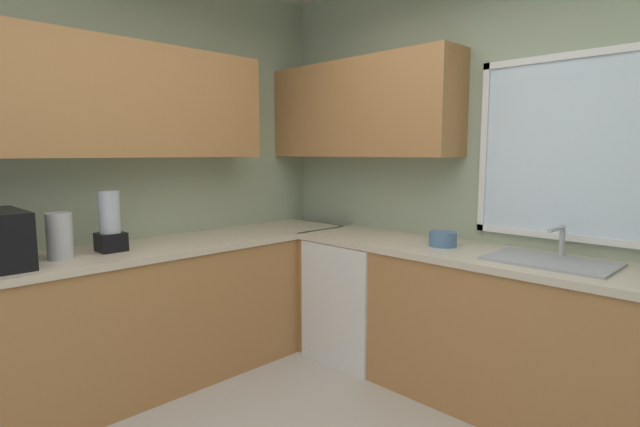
# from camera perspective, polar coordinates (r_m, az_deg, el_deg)

# --- Properties ---
(room_shell) EXTENTS (3.95, 3.66, 2.79)m
(room_shell) POSITION_cam_1_polar(r_m,az_deg,el_deg) (2.35, 0.20, 15.29)
(room_shell) COLOR #9EAD8E
(room_shell) RESTS_ON ground_plane
(counter_run_left) EXTENTS (0.65, 3.27, 0.90)m
(counter_run_left) POSITION_cam_1_polar(r_m,az_deg,el_deg) (3.28, -21.73, -11.64)
(counter_run_left) COLOR #AD7542
(counter_run_left) RESTS_ON ground_plane
(counter_run_back) EXTENTS (3.04, 0.65, 0.90)m
(counter_run_back) POSITION_cam_1_polar(r_m,az_deg,el_deg) (3.03, 22.43, -13.22)
(counter_run_back) COLOR #AD7542
(counter_run_back) RESTS_ON ground_plane
(dishwasher) EXTENTS (0.60, 0.60, 0.85)m
(dishwasher) POSITION_cam_1_polar(r_m,az_deg,el_deg) (3.59, 4.70, -9.91)
(dishwasher) COLOR white
(dishwasher) RESTS_ON ground_plane
(kettle) EXTENTS (0.13, 0.13, 0.26)m
(kettle) POSITION_cam_1_polar(r_m,az_deg,el_deg) (3.01, -28.33, -2.35)
(kettle) COLOR #B7B7BC
(kettle) RESTS_ON counter_run_left
(sink_assembly) EXTENTS (0.63, 0.40, 0.19)m
(sink_assembly) POSITION_cam_1_polar(r_m,az_deg,el_deg) (2.87, 25.54, -5.01)
(sink_assembly) COLOR #9EA0A5
(sink_assembly) RESTS_ON counter_run_back
(bowl) EXTENTS (0.17, 0.17, 0.09)m
(bowl) POSITION_cam_1_polar(r_m,az_deg,el_deg) (3.13, 14.26, -2.93)
(bowl) COLOR #4C7099
(bowl) RESTS_ON counter_run_back
(blender_appliance) EXTENTS (0.15, 0.15, 0.36)m
(blender_appliance) POSITION_cam_1_polar(r_m,az_deg,el_deg) (3.11, -23.49, -1.16)
(blender_appliance) COLOR black
(blender_appliance) RESTS_ON counter_run_left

